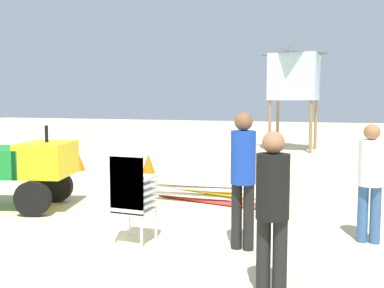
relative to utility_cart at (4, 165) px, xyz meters
name	(u,v)px	position (x,y,z in m)	size (l,w,h in m)	color
ground	(59,227)	(1.73, -0.69, -0.78)	(80.00, 80.00, 0.00)	beige
utility_cart	(4,165)	(0.00, 0.00, 0.00)	(2.79, 1.96, 1.50)	#197A2D
stacked_plastic_chairs	(131,190)	(3.17, -0.98, -0.04)	(0.48, 0.48, 1.29)	white
surfboard_pile	(205,192)	(3.22, 1.76, -0.59)	(2.70, 0.86, 0.40)	red
lifeguard_near_left	(370,175)	(6.13, 0.28, 0.14)	(0.32, 0.32, 1.62)	#33598C
lifeguard_near_center	(243,171)	(4.62, -0.63, 0.24)	(0.32, 0.32, 1.78)	black
lifeguard_near_right	(272,204)	(5.27, -1.96, 0.15)	(0.32, 0.32, 1.63)	black
lifeguard_tower	(294,72)	(3.21, 12.02, 2.35)	(1.98, 1.98, 4.26)	olive
traffic_cone_near	(148,164)	(0.55, 4.57, -0.52)	(0.37, 0.37, 0.52)	orange
traffic_cone_far	(79,162)	(-1.49, 4.26, -0.53)	(0.35, 0.35, 0.51)	orange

